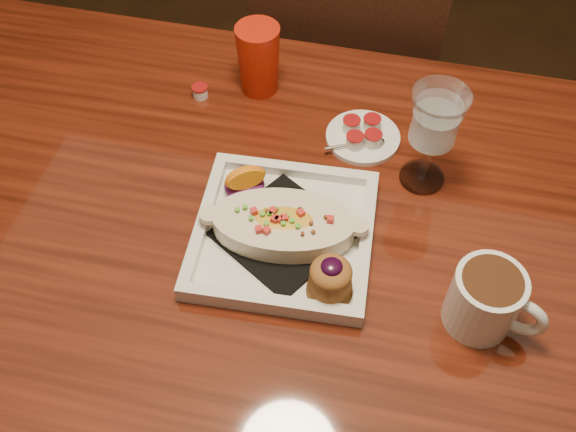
% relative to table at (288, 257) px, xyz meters
% --- Properties ---
extents(floor, '(7.00, 7.00, 0.00)m').
position_rel_table_xyz_m(floor, '(0.00, 0.00, -0.65)').
color(floor, black).
rests_on(floor, ground).
extents(table, '(1.50, 0.90, 0.75)m').
position_rel_table_xyz_m(table, '(0.00, 0.00, 0.00)').
color(table, maroon).
rests_on(table, floor).
extents(chair_far, '(0.42, 0.42, 0.93)m').
position_rel_table_xyz_m(chair_far, '(-0.00, 0.63, -0.15)').
color(chair_far, black).
rests_on(chair_far, floor).
extents(plate, '(0.28, 0.28, 0.08)m').
position_rel_table_xyz_m(plate, '(0.01, -0.04, 0.12)').
color(plate, silver).
rests_on(plate, table).
extents(coffee_mug, '(0.13, 0.10, 0.10)m').
position_rel_table_xyz_m(coffee_mug, '(0.30, -0.10, 0.15)').
color(coffee_mug, silver).
rests_on(coffee_mug, table).
extents(goblet, '(0.09, 0.09, 0.18)m').
position_rel_table_xyz_m(goblet, '(0.19, 0.14, 0.22)').
color(goblet, silver).
rests_on(goblet, table).
extents(saucer, '(0.13, 0.13, 0.09)m').
position_rel_table_xyz_m(saucer, '(0.08, 0.21, 0.11)').
color(saucer, silver).
rests_on(saucer, table).
extents(creamer_loose, '(0.03, 0.03, 0.02)m').
position_rel_table_xyz_m(creamer_loose, '(-0.22, 0.25, 0.11)').
color(creamer_loose, silver).
rests_on(creamer_loose, table).
extents(red_tumbler, '(0.08, 0.08, 0.13)m').
position_rel_table_xyz_m(red_tumbler, '(-0.12, 0.30, 0.16)').
color(red_tumbler, red).
rests_on(red_tumbler, table).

